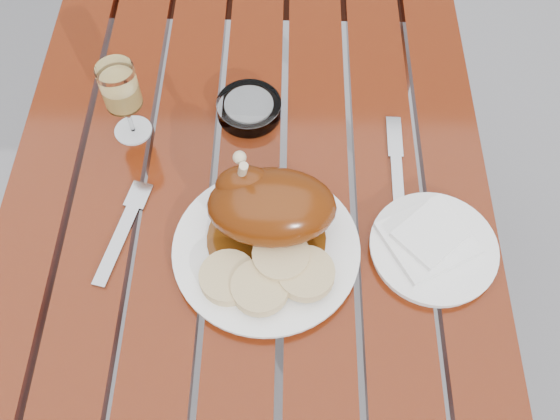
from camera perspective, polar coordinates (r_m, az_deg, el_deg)
The scene contains 11 objects.
ground at distance 1.71m, azimuth -1.83°, elevation -11.82°, with size 60.00×60.00×0.00m, color slate.
table at distance 1.36m, azimuth -2.26°, elevation -6.47°, with size 0.80×1.20×0.75m, color maroon.
dinner_plate at distance 0.96m, azimuth -1.26°, elevation -3.68°, with size 0.29×0.29×0.02m, color white.
roast_duck at distance 0.93m, azimuth -1.15°, elevation 0.42°, with size 0.20×0.18×0.14m.
bread_dumplings at distance 0.92m, azimuth -1.04°, elevation -5.83°, with size 0.20×0.13×0.03m.
wine_glass at distance 1.07m, azimuth -14.05°, elevation 9.57°, with size 0.07×0.07×0.15m, color #F2CD6E.
side_plate at distance 0.99m, azimuth 13.84°, elevation -3.43°, with size 0.20×0.20×0.02m, color white.
napkin at distance 0.98m, azimuth 13.37°, elevation -2.55°, with size 0.12×0.12×0.01m, color white.
ashtray at distance 1.12m, azimuth -2.85°, elevation 9.28°, with size 0.11×0.11×0.03m, color #B2B7BC.
fork at distance 1.01m, azimuth -14.39°, elevation -2.37°, with size 0.02×0.18×0.01m, color gray.
knife at distance 1.06m, azimuth 10.67°, elevation 2.89°, with size 0.02×0.19×0.01m, color gray.
Camera 1 is at (0.06, -0.58, 1.61)m, focal length 40.00 mm.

